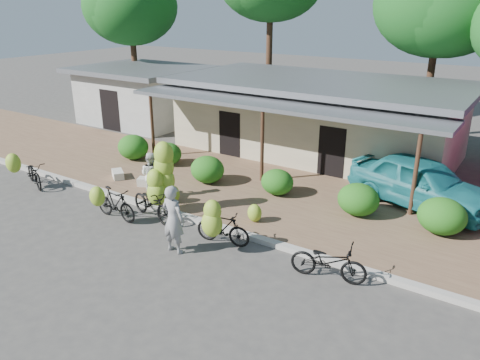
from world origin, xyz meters
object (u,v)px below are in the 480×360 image
Objects in this scene: tree_center_right at (437,2)px; teal_van at (421,182)px; bike_right at (219,225)px; sack_near at (149,182)px; bike_far_right at (328,261)px; bike_left at (113,203)px; vendor at (173,219)px; sack_far at (118,174)px; bike_far_left at (31,172)px; bystander at (151,175)px; bike_center at (157,189)px; tree_back_left at (129,4)px.

teal_van is (2.34, -9.65, -5.64)m from tree_center_right.
tree_center_right reaches higher than bike_right.
teal_van is at bearing 22.44° from sack_near.
bike_far_right is at bearing -96.33° from bike_right.
vendor is (2.96, -0.49, 0.40)m from bike_left.
bike_left reaches higher than sack_far.
sack_far is (-6.45, 2.14, -0.42)m from bike_right.
bike_far_left is (-10.39, -15.57, -6.02)m from tree_center_right.
vendor is 3.91m from bystander.
bike_far_right is 8.30m from sack_near.
bike_far_right is 5.77m from teal_van.
bike_center is 2.45m from vendor.
bike_center is at bearing -39.68° from sack_near.
teal_van is at bearing 19.44° from sack_far.
tree_center_right is 5.23× the size of bike_right.
teal_van reaches higher than bystander.
bike_far_right is at bearing -80.23° from bike_center.
bike_right is 2.29× the size of sack_far.
tree_center_right is 5.07× the size of bike_left.
bike_left is (11.44, -12.41, -5.86)m from tree_back_left.
sack_far is (-8.16, -13.35, -6.33)m from tree_center_right.
tree_back_left reaches higher than bystander.
sack_far is 2.64m from bystander.
bike_far_right is (7.09, 0.56, -0.09)m from bike_left.
tree_back_left is 1.77× the size of teal_van.
bike_far_left is at bearing 109.91° from bike_center.
teal_van is at bearing -76.39° from tree_center_right.
tree_back_left is 4.38× the size of bike_far_left.
bike_right is at bearing -68.29° from bike_far_left.
sack_far is (8.84, -9.85, -6.19)m from tree_back_left.
bike_center is 1.25× the size of vendor.
bike_center is 3.29× the size of sack_far.
bike_left is at bearing 83.60° from bike_far_right.
bike_far_right is 2.36× the size of sack_near.
bike_center is 1.46m from bystander.
bike_left is 3.66m from sack_far.
bike_left is 1.09× the size of bystander.
bike_right is (-1.71, -15.49, -5.91)m from tree_center_right.
tree_center_right is at bearing -98.71° from vendor.
bike_far_left is at bearing -135.22° from sack_far.
bike_far_right is (6.08, -0.42, -0.44)m from bike_center.
vendor is (14.40, -12.90, -5.47)m from tree_back_left.
tree_back_left is 21.02m from teal_van.
bike_center is at bearing -106.96° from tree_center_right.
bike_right is at bearing -24.49° from sack_near.
bike_far_right reaches higher than sack_far.
tree_back_left is 4.38× the size of vendor.
bystander is (-0.13, 1.89, 0.34)m from bike_left.
bike_center reaches higher than sack_near.
tree_back_left is at bearing -49.66° from bystander.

